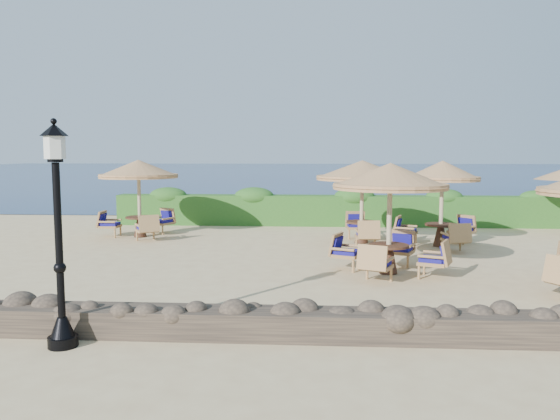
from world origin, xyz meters
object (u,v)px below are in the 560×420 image
at_px(cafe_set_0, 390,199).
at_px(cafe_set_2, 139,182).
at_px(cafe_set_3, 362,180).
at_px(lamp_post, 59,244).
at_px(cafe_set_4, 442,190).

bearing_deg(cafe_set_0, cafe_set_2, 146.06).
bearing_deg(cafe_set_0, cafe_set_3, 93.60).
bearing_deg(cafe_set_0, lamp_post, -135.96).
relative_size(cafe_set_2, cafe_set_3, 0.94).
xyz_separation_m(lamp_post, cafe_set_2, (-2.27, 10.58, 0.33)).
height_order(lamp_post, cafe_set_4, lamp_post).
relative_size(cafe_set_0, cafe_set_2, 1.03).
relative_size(lamp_post, cafe_set_2, 1.19).
relative_size(lamp_post, cafe_set_0, 1.16).
bearing_deg(cafe_set_2, cafe_set_0, -33.94).
relative_size(cafe_set_2, cafe_set_4, 1.02).
relative_size(cafe_set_3, cafe_set_4, 1.08).
relative_size(lamp_post, cafe_set_4, 1.21).
xyz_separation_m(cafe_set_2, cafe_set_3, (7.51, -0.80, 0.15)).
xyz_separation_m(cafe_set_0, cafe_set_3, (-0.28, 4.45, 0.23)).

